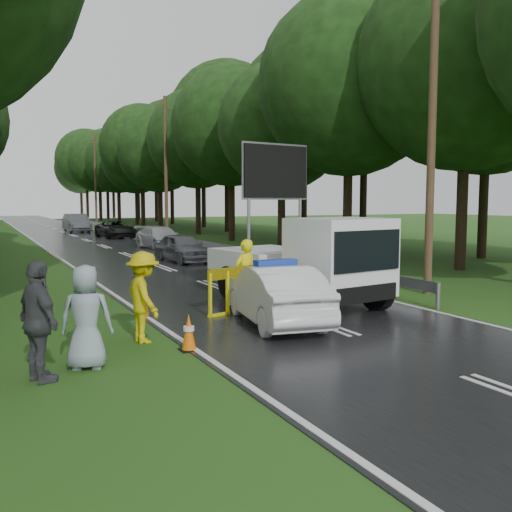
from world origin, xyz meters
TOP-DOWN VIEW (x-y plane):
  - ground at (0.00, 0.00)m, footprint 160.00×160.00m
  - road at (0.00, 30.00)m, footprint 7.00×140.00m
  - guardrail at (3.70, 29.67)m, footprint 0.12×60.06m
  - utility_pole_near at (5.20, 2.00)m, footprint 1.40×0.24m
  - utility_pole_mid at (5.20, 28.00)m, footprint 1.40×0.24m
  - utility_pole_far at (5.20, 54.00)m, footprint 1.40×0.24m
  - police_sedan at (-0.90, 0.32)m, footprint 2.08×4.23m
  - work_truck at (0.91, 1.96)m, footprint 3.15×5.74m
  - barrier at (-0.71, 1.95)m, footprint 2.74×0.90m
  - officer at (-0.86, 2.03)m, footprint 0.77×0.62m
  - civilian at (0.93, 2.77)m, footprint 0.87×0.71m
  - bystander_left at (-4.04, 0.00)m, footprint 0.78×1.23m
  - bystander_mid at (-6.15, -1.75)m, footprint 0.81×1.21m
  - bystander_right at (-5.37, -1.34)m, footprint 1.00×0.82m
  - queue_car_first at (1.46, 13.71)m, footprint 1.93×3.99m
  - queue_car_second at (2.60, 20.93)m, footprint 2.22×4.64m
  - queue_car_third at (2.44, 31.94)m, footprint 2.42×4.76m
  - queue_car_fourth at (1.02, 40.93)m, footprint 1.84×4.96m
  - cone_near_left at (-3.45, -1.00)m, footprint 0.33×0.33m
  - cone_center at (0.50, 0.34)m, footprint 0.35×0.35m
  - cone_far at (0.01, 2.61)m, footprint 0.36×0.36m
  - cone_left_mid at (-3.40, 2.44)m, footprint 0.35×0.35m
  - cone_right at (2.40, 4.50)m, footprint 0.37×0.37m

SIDE VIEW (x-z plane):
  - ground at x=0.00m, z-range 0.00..0.00m
  - road at x=0.00m, z-range 0.00..0.02m
  - cone_near_left at x=-3.45m, z-range -0.01..0.69m
  - cone_center at x=0.50m, z-range -0.01..0.72m
  - cone_left_mid at x=-3.40m, z-range -0.01..0.74m
  - cone_far at x=0.01m, z-range -0.01..0.74m
  - cone_right at x=2.40m, z-range -0.01..0.77m
  - guardrail at x=3.70m, z-range 0.20..0.90m
  - queue_car_third at x=2.44m, z-range 0.00..1.29m
  - queue_car_second at x=2.60m, z-range 0.00..1.30m
  - queue_car_first at x=1.46m, z-range 0.00..1.31m
  - police_sedan at x=-0.90m, z-range -0.06..1.40m
  - queue_car_fourth at x=1.02m, z-range 0.00..1.62m
  - civilian at x=0.93m, z-range 0.00..1.66m
  - bystander_right at x=-5.37m, z-range 0.00..1.76m
  - barrier at x=-0.71m, z-range 0.30..1.48m
  - bystander_left at x=-4.04m, z-range 0.00..1.82m
  - officer at x=-0.86m, z-range 0.00..1.83m
  - bystander_mid at x=-6.15m, z-range 0.00..1.91m
  - work_truck at x=0.91m, z-range -1.00..3.36m
  - utility_pole_near at x=5.20m, z-range 0.06..10.06m
  - utility_pole_mid at x=5.20m, z-range 0.06..10.06m
  - utility_pole_far at x=5.20m, z-range 0.06..10.06m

